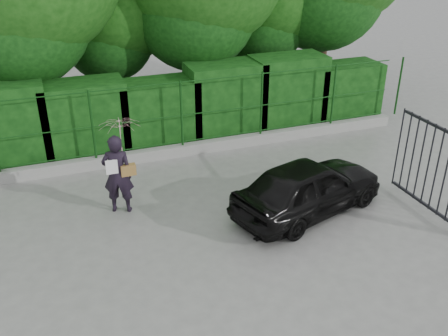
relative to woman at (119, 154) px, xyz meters
name	(u,v)px	position (x,y,z in m)	size (l,w,h in m)	color
ground	(228,249)	(1.60, -2.23, -1.34)	(80.00, 80.00, 0.00)	gray
kerb	(169,152)	(1.60, 2.27, -1.19)	(14.00, 0.25, 0.30)	#9E9E99
fence	(175,114)	(1.82, 2.27, -0.14)	(14.13, 0.06, 1.80)	#103E10
hedge	(155,110)	(1.51, 3.27, -0.32)	(14.20, 1.20, 2.19)	black
woman	(119,154)	(0.00, 0.00, 0.00)	(0.96, 0.88, 2.11)	black
car	(308,187)	(3.74, -1.49, -0.73)	(1.45, 3.61, 1.23)	black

